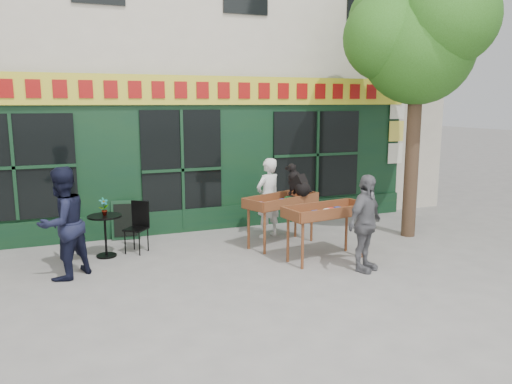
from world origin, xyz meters
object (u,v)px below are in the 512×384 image
(book_cart_center, at_px, (281,204))
(woman, at_px, (268,198))
(book_cart_right, at_px, (326,214))
(man_right, at_px, (365,223))
(man_left, at_px, (63,223))
(dog, at_px, (299,179))
(bistro_table, at_px, (105,227))

(book_cart_center, bearing_deg, woman, 68.97)
(book_cart_center, xyz_separation_m, book_cart_right, (0.35, -1.13, 0.00))
(man_right, xyz_separation_m, man_left, (-4.60, 1.45, 0.08))
(woman, distance_m, man_left, 4.10)
(book_cart_center, distance_m, man_right, 1.99)
(book_cart_center, xyz_separation_m, dog, (0.35, -0.05, 0.47))
(book_cart_right, distance_m, bistro_table, 3.95)
(woman, height_order, man_left, man_left)
(book_cart_right, relative_size, man_right, 0.98)
(book_cart_right, bearing_deg, bistro_table, 147.94)
(dog, height_order, woman, woman)
(dog, relative_size, man_right, 0.37)
(book_cart_right, distance_m, man_left, 4.36)
(bistro_table, bearing_deg, book_cart_center, -8.18)
(book_cart_center, distance_m, man_left, 3.97)
(man_right, xyz_separation_m, bistro_table, (-3.90, 2.35, -0.26))
(dog, distance_m, bistro_table, 3.71)
(dog, distance_m, man_right, 1.92)
(book_cart_center, height_order, book_cart_right, same)
(woman, height_order, man_right, woman)
(man_right, bearing_deg, book_cart_right, 83.70)
(dog, relative_size, man_left, 0.34)
(man_right, bearing_deg, bistro_table, 120.83)
(woman, relative_size, man_right, 1.02)
(book_cart_center, xyz_separation_m, man_right, (0.65, -1.88, -0.02))
(woman, xyz_separation_m, book_cart_right, (0.35, -1.78, 0.00))
(book_cart_right, bearing_deg, woman, 93.06)
(dog, distance_m, man_left, 4.33)
(dog, height_order, bistro_table, dog)
(dog, relative_size, bistro_table, 0.79)
(book_cart_right, bearing_deg, man_left, 162.66)
(woman, bearing_deg, book_cart_right, 80.13)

